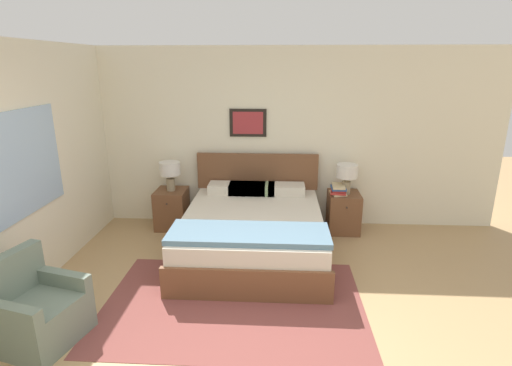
# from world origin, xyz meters

# --- Properties ---
(wall_back) EXTENTS (7.01, 0.09, 2.60)m
(wall_back) POSITION_xyz_m (-0.00, 3.22, 1.30)
(wall_back) COLOR beige
(wall_back) RESTS_ON ground_plane
(wall_left) EXTENTS (0.08, 5.59, 2.60)m
(wall_left) POSITION_xyz_m (-2.33, 1.58, 1.30)
(wall_left) COLOR beige
(wall_left) RESTS_ON ground_plane
(area_rug_main) EXTENTS (2.63, 1.79, 0.01)m
(area_rug_main) POSITION_xyz_m (-0.14, 0.95, 0.00)
(area_rug_main) COLOR brown
(area_rug_main) RESTS_ON ground_plane
(bed) EXTENTS (1.78, 2.15, 1.09)m
(bed) POSITION_xyz_m (-0.02, 2.09, 0.31)
(bed) COLOR brown
(bed) RESTS_ON ground_plane
(armchair) EXTENTS (0.79, 0.80, 0.79)m
(armchair) POSITION_xyz_m (-1.81, 0.31, 0.28)
(armchair) COLOR slate
(armchair) RESTS_ON ground_plane
(nightstand_near_window) EXTENTS (0.44, 0.50, 0.58)m
(nightstand_near_window) POSITION_xyz_m (-1.28, 2.90, 0.29)
(nightstand_near_window) COLOR brown
(nightstand_near_window) RESTS_ON ground_plane
(nightstand_by_door) EXTENTS (0.44, 0.50, 0.58)m
(nightstand_by_door) POSITION_xyz_m (1.25, 2.90, 0.29)
(nightstand_by_door) COLOR brown
(nightstand_by_door) RESTS_ON ground_plane
(table_lamp_near_window) EXTENTS (0.30, 0.30, 0.43)m
(table_lamp_near_window) POSITION_xyz_m (-1.27, 2.90, 0.87)
(table_lamp_near_window) COLOR gray
(table_lamp_near_window) RESTS_ON nightstand_near_window
(table_lamp_by_door) EXTENTS (0.30, 0.30, 0.43)m
(table_lamp_by_door) POSITION_xyz_m (1.26, 2.90, 0.87)
(table_lamp_by_door) COLOR gray
(table_lamp_by_door) RESTS_ON nightstand_by_door
(book_thick_bottom) EXTENTS (0.23, 0.28, 0.03)m
(book_thick_bottom) POSITION_xyz_m (1.15, 2.85, 0.59)
(book_thick_bottom) COLOR beige
(book_thick_bottom) RESTS_ON nightstand_by_door
(book_hardcover_middle) EXTENTS (0.25, 0.29, 0.03)m
(book_hardcover_middle) POSITION_xyz_m (1.15, 2.85, 0.61)
(book_hardcover_middle) COLOR #B7332D
(book_hardcover_middle) RESTS_ON book_thick_bottom
(book_novel_upper) EXTENTS (0.17, 0.21, 0.03)m
(book_novel_upper) POSITION_xyz_m (1.15, 2.85, 0.64)
(book_novel_upper) COLOR #B7332D
(book_novel_upper) RESTS_ON book_hardcover_middle
(book_slim_near_top) EXTENTS (0.20, 0.24, 0.03)m
(book_slim_near_top) POSITION_xyz_m (1.15, 2.85, 0.67)
(book_slim_near_top) COLOR #335693
(book_slim_near_top) RESTS_ON book_novel_upper
(book_paperback_top) EXTENTS (0.19, 0.28, 0.03)m
(book_paperback_top) POSITION_xyz_m (1.15, 2.85, 0.70)
(book_paperback_top) COLOR beige
(book_paperback_top) RESTS_ON book_slim_near_top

